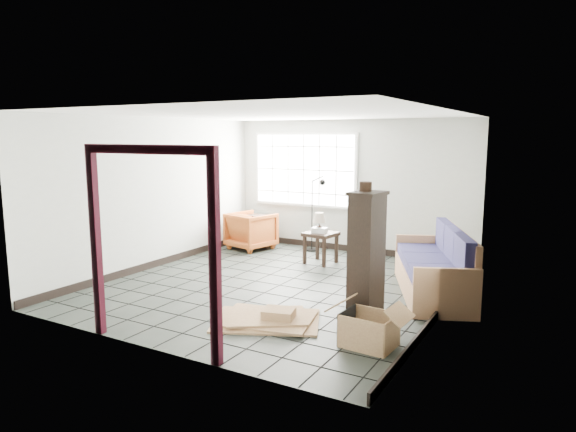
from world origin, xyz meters
The scene contains 15 objects.
ground centered at (0.00, 0.00, 0.00)m, with size 5.50×5.50×0.00m, color black.
room_shell centered at (0.00, 0.03, 1.68)m, with size 5.02×5.52×2.61m.
window_panel centered at (-1.00, 2.70, 1.60)m, with size 2.32×0.08×1.52m.
doorway_trim centered at (0.00, -2.70, 1.38)m, with size 1.80×0.08×2.20m.
futon_sofa centered at (2.21, 0.74, 0.35)m, with size 1.64×2.36×0.98m.
armchair centered at (-1.82, 1.95, 0.41)m, with size 0.81×0.76×0.83m, color maroon.
side_table centered at (-0.06, 1.56, 0.47)m, with size 0.58×0.58×0.57m.
table_lamp centered at (-0.10, 1.57, 0.82)m, with size 0.29×0.29×0.35m.
projector centered at (-0.07, 1.52, 0.62)m, with size 0.29×0.24×0.09m.
floor_lamp centered at (-0.55, 2.39, 0.81)m, with size 0.46×0.30×1.52m.
console_shelf centered at (-1.92, 2.27, 0.32)m, with size 0.86×0.42×0.65m.
tall_shelf centered at (1.78, -0.99, 0.84)m, with size 0.39×0.48×1.65m.
pot centered at (1.73, -0.94, 1.70)m, with size 0.18×0.18×0.11m.
open_box centered at (2.02, -1.51, 0.18)m, with size 0.92×0.49×0.51m.
cardboard_pile centered at (0.68, -1.43, 0.05)m, with size 1.55×1.36×0.19m.
Camera 1 is at (3.89, -6.61, 2.29)m, focal length 32.00 mm.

